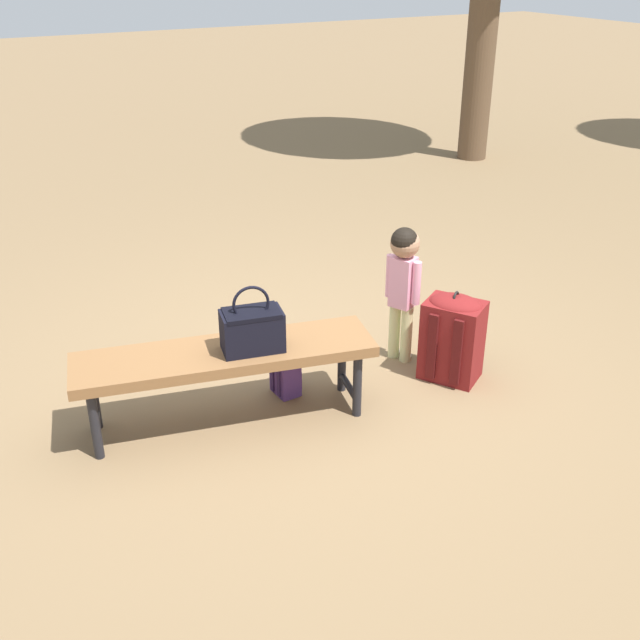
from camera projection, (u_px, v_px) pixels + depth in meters
ground_plane at (302, 380)px, 4.61m from camera, size 40.00×40.00×0.00m
park_bench at (225, 359)px, 4.04m from camera, size 1.65×0.74×0.45m
handbag at (252, 328)px, 3.96m from camera, size 0.35×0.24×0.37m
child_standing at (403, 274)px, 4.58m from camera, size 0.18×0.22×0.88m
backpack_large at (453, 335)px, 4.52m from camera, size 0.39×0.42×0.57m
backpack_small at (285, 372)px, 4.42m from camera, size 0.16×0.17×0.28m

